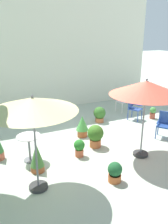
% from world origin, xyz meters
% --- Properties ---
extents(ground_plane, '(60.00, 60.00, 0.00)m').
position_xyz_m(ground_plane, '(0.00, 0.00, 0.00)').
color(ground_plane, '#ADB6A4').
extents(villa_facade, '(10.19, 0.30, 5.46)m').
position_xyz_m(villa_facade, '(0.00, 4.21, 2.73)').
color(villa_facade, silver).
rests_on(villa_facade, ground).
extents(patio_umbrella_0, '(1.93, 1.93, 2.27)m').
position_xyz_m(patio_umbrella_0, '(-2.24, -1.65, 2.03)').
color(patio_umbrella_0, '#2D2D2D').
rests_on(patio_umbrella_0, ground).
extents(patio_umbrella_1, '(2.00, 2.00, 2.30)m').
position_xyz_m(patio_umbrella_1, '(0.91, -1.41, 2.03)').
color(patio_umbrella_1, '#2D2D2D').
rests_on(patio_umbrella_1, ground).
extents(cafe_table_0, '(0.66, 0.66, 0.77)m').
position_xyz_m(cafe_table_0, '(-2.12, -0.32, 0.53)').
color(cafe_table_0, white).
rests_on(cafe_table_0, ground).
extents(patio_chair_0, '(0.56, 0.53, 0.89)m').
position_xyz_m(patio_chair_0, '(2.69, 2.32, 0.53)').
color(patio_chair_0, silver).
rests_on(patio_chair_0, ground).
extents(patio_chair_1, '(0.60, 0.62, 0.87)m').
position_xyz_m(patio_chair_1, '(2.53, 1.18, 0.52)').
color(patio_chair_1, '#314C9C').
rests_on(patio_chair_1, ground).
extents(patio_chair_2, '(0.63, 0.64, 0.90)m').
position_xyz_m(patio_chair_2, '(2.44, -0.72, 0.52)').
color(patio_chair_2, '#27488F').
rests_on(patio_chair_2, ground).
extents(potted_plant_0, '(0.49, 0.49, 0.63)m').
position_xyz_m(potted_plant_0, '(1.12, 1.51, 0.34)').
color(potted_plant_0, '#C06A42').
rests_on(potted_plant_0, ground).
extents(potted_plant_1, '(0.36, 0.36, 0.52)m').
position_xyz_m(potted_plant_1, '(-0.48, -2.18, 0.27)').
color(potted_plant_1, '#BA5D2F').
rests_on(potted_plant_1, ground).
extents(potted_plant_2, '(0.32, 0.32, 0.52)m').
position_xyz_m(potted_plant_2, '(-0.76, -0.69, 0.29)').
color(potted_plant_2, '#BE5B3A').
rests_on(potted_plant_2, ground).
extents(potted_plant_4, '(0.51, 0.51, 0.73)m').
position_xyz_m(potted_plant_4, '(-0.04, -0.34, 0.40)').
color(potted_plant_4, '#B65F34').
rests_on(potted_plant_4, ground).
extents(potted_plant_5, '(0.44, 0.44, 0.76)m').
position_xyz_m(potted_plant_5, '(-0.10, 0.53, 0.41)').
color(potted_plant_5, '#A6542D').
rests_on(potted_plant_5, ground).
extents(potted_plant_6, '(0.37, 0.37, 0.79)m').
position_xyz_m(potted_plant_6, '(-2.07, -0.94, 0.40)').
color(potted_plant_6, brown).
rests_on(potted_plant_6, ground).
extents(potted_plant_7, '(0.27, 0.27, 0.50)m').
position_xyz_m(potted_plant_7, '(3.34, 0.91, 0.27)').
color(potted_plant_7, '#B04E39').
rests_on(potted_plant_7, ground).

